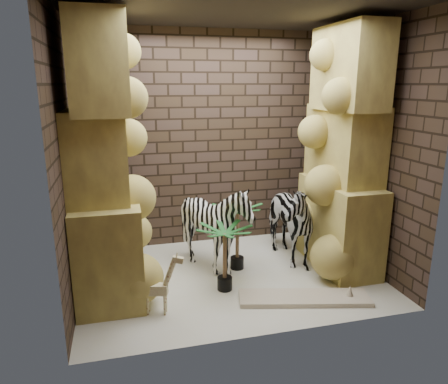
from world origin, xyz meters
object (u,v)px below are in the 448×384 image
object	(u,v)px
zebra_right	(284,213)
giraffe_toy	(156,283)
palm_front	(237,236)
palm_back	(225,258)
surfboard	(304,298)
zebra_left	(215,231)

from	to	relation	value
zebra_right	giraffe_toy	size ratio (longest dim) A/B	1.91
palm_front	zebra_right	bearing A→B (deg)	10.14
zebra_right	palm_back	bearing A→B (deg)	-151.46
giraffe_toy	palm_front	world-z (taller)	palm_front
surfboard	zebra_right	bearing A→B (deg)	94.19
zebra_right	palm_front	size ratio (longest dim) A/B	1.50
giraffe_toy	palm_front	bearing A→B (deg)	53.51
palm_front	surfboard	distance (m)	1.14
zebra_left	palm_front	xyz separation A→B (m)	(0.28, -0.00, -0.09)
palm_back	palm_front	bearing A→B (deg)	59.82
zebra_right	zebra_left	world-z (taller)	zebra_right
palm_back	surfboard	distance (m)	0.97
zebra_right	surfboard	world-z (taller)	zebra_right
giraffe_toy	palm_front	distance (m)	1.36
zebra_left	surfboard	distance (m)	1.32
palm_back	surfboard	world-z (taller)	palm_back
giraffe_toy	surfboard	xyz separation A→B (m)	(1.58, -0.13, -0.32)
giraffe_toy	palm_back	size ratio (longest dim) A/B	0.88
zebra_left	palm_back	world-z (taller)	zebra_left
zebra_right	zebra_left	bearing A→B (deg)	-177.56
zebra_left	surfboard	size ratio (longest dim) A/B	0.82
zebra_left	palm_back	distance (m)	0.52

